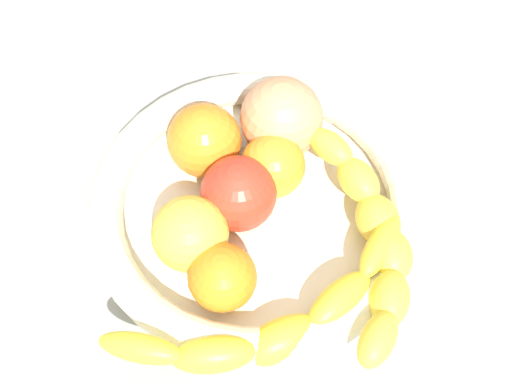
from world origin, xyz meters
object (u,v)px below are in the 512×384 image
object	(u,v)px
orange_front	(204,140)
orange_mid_right	(276,167)
fruit_bowl	(256,207)
banana_draped_right	(276,322)
peach_blush	(282,118)
tomato_red	(238,194)
banana_draped_left	(373,237)
apple_yellow	(190,234)
orange_mid_left	(222,277)

from	to	relation	value
orange_front	orange_mid_right	xyz separation A→B (cm)	(0.69, -6.86, -0.46)
fruit_bowl	banana_draped_right	size ratio (longest dim) A/B	1.39
peach_blush	fruit_bowl	bearing A→B (deg)	-169.57
banana_draped_right	tomato_red	world-z (taller)	tomato_red
fruit_bowl	banana_draped_right	bearing A→B (deg)	-144.54
banana_draped_left	orange_mid_right	size ratio (longest dim) A/B	3.22
orange_mid_right	apple_yellow	xyz separation A→B (cm)	(-9.41, 3.13, 0.30)
banana_draped_right	orange_mid_left	size ratio (longest dim) A/B	3.80
orange_mid_left	peach_blush	distance (cm)	16.17
banana_draped_left	tomato_red	size ratio (longest dim) A/B	2.85
banana_draped_left	orange_front	xyz separation A→B (cm)	(1.87, 17.09, 0.42)
orange_mid_right	apple_yellow	distance (cm)	9.92
apple_yellow	peach_blush	distance (cm)	13.99
banana_draped_left	orange_mid_left	world-z (taller)	orange_mid_left
peach_blush	orange_mid_left	bearing A→B (deg)	-170.28
orange_front	apple_yellow	world-z (taller)	orange_front
tomato_red	orange_mid_left	bearing A→B (deg)	-161.14
banana_draped_left	apple_yellow	distance (cm)	15.01
orange_mid_left	orange_mid_right	bearing A→B (deg)	5.05
orange_mid_right	orange_mid_left	bearing A→B (deg)	-174.95
fruit_bowl	banana_draped_right	world-z (taller)	banana_draped_right
tomato_red	banana_draped_right	bearing A→B (deg)	-136.99
orange_front	banana_draped_right	bearing A→B (deg)	-131.94
banana_draped_right	peach_blush	world-z (taller)	peach_blush
fruit_bowl	orange_mid_right	bearing A→B (deg)	-5.45
orange_front	apple_yellow	xyz separation A→B (cm)	(-8.72, -3.73, -0.16)
banana_draped_right	peach_blush	distance (cm)	19.03
banana_draped_right	orange_mid_right	world-z (taller)	orange_mid_right
fruit_bowl	tomato_red	size ratio (longest dim) A/B	4.47
orange_mid_right	fruit_bowl	bearing A→B (deg)	174.55
orange_mid_left	apple_yellow	distance (cm)	4.61
orange_front	orange_mid_right	distance (cm)	6.91
fruit_bowl	orange_mid_left	size ratio (longest dim) A/B	5.27
apple_yellow	orange_mid_right	bearing A→B (deg)	-18.40
orange_mid_right	peach_blush	bearing A→B (deg)	20.87
orange_mid_left	fruit_bowl	bearing A→B (deg)	9.05
orange_mid_right	apple_yellow	size ratio (longest dim) A/B	0.91
fruit_bowl	apple_yellow	size ratio (longest dim) A/B	4.58
peach_blush	apple_yellow	bearing A→B (deg)	174.20
fruit_bowl	orange_mid_right	world-z (taller)	orange_mid_right
banana_draped_right	orange_front	world-z (taller)	orange_front
fruit_bowl	banana_draped_left	distance (cm)	10.83
orange_mid_left	apple_yellow	size ratio (longest dim) A/B	0.87
peach_blush	orange_mid_right	bearing A→B (deg)	-159.13
tomato_red	orange_front	bearing A→B (deg)	57.20
banana_draped_left	orange_mid_left	size ratio (longest dim) A/B	3.36
fruit_bowl	orange_mid_right	xyz separation A→B (cm)	(3.18, -0.30, 2.41)
apple_yellow	peach_blush	world-z (taller)	peach_blush
orange_mid_left	orange_mid_right	world-z (taller)	orange_mid_right
orange_front	peach_blush	xyz separation A→B (cm)	(5.19, -5.15, 0.44)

